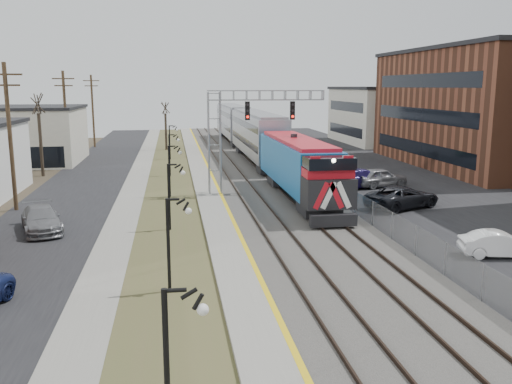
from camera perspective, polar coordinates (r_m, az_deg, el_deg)
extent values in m
cube|color=black|center=(49.89, -17.67, 0.84)|extent=(7.00, 120.00, 0.04)
cube|color=gray|center=(49.39, -12.50, 1.02)|extent=(2.00, 120.00, 0.08)
cube|color=#4B4E29|center=(49.28, -9.02, 1.11)|extent=(4.00, 120.00, 0.06)
cube|color=gray|center=(49.34, -5.54, 1.32)|extent=(2.00, 120.00, 0.24)
cube|color=#595651|center=(49.87, 0.20, 1.45)|extent=(8.00, 120.00, 0.20)
cube|color=black|center=(53.08, 13.11, 1.66)|extent=(16.00, 120.00, 0.04)
cube|color=gold|center=(49.37, -4.52, 1.49)|extent=(0.24, 120.00, 0.01)
cube|color=#2D2119|center=(49.49, -2.94, 1.57)|extent=(0.08, 120.00, 0.15)
cube|color=#2D2119|center=(49.66, -1.22, 1.61)|extent=(0.08, 120.00, 0.15)
cube|color=#2D2119|center=(49.96, 1.05, 1.67)|extent=(0.08, 120.00, 0.15)
cube|color=#2D2119|center=(50.24, 2.74, 1.71)|extent=(0.08, 120.00, 0.15)
cube|color=#1461A8|center=(40.01, 4.60, 2.48)|extent=(3.00, 17.00, 4.25)
cube|color=black|center=(32.12, 8.14, -2.97)|extent=(2.80, 0.50, 0.70)
cube|color=#9D9FA7|center=(59.74, 0.09, 5.86)|extent=(3.00, 22.00, 5.33)
cube|color=#9D9FA7|center=(82.28, -2.39, 7.27)|extent=(3.00, 22.00, 5.33)
cube|color=gray|center=(41.92, -4.39, 4.97)|extent=(1.00, 1.00, 8.00)
cube|color=gray|center=(42.19, 1.05, 10.14)|extent=(9.00, 0.80, 0.80)
cube|color=black|center=(41.55, -0.91, 8.54)|extent=(0.35, 0.25, 1.40)
cube|color=black|center=(42.17, 3.86, 8.56)|extent=(0.35, 0.25, 1.40)
cylinder|color=black|center=(13.22, -9.37, -18.13)|extent=(0.14, 0.14, 4.00)
cylinder|color=black|center=(22.50, -9.21, -5.67)|extent=(0.14, 0.14, 4.00)
cylinder|color=black|center=(32.21, -9.14, -0.58)|extent=(0.14, 0.14, 4.00)
cylinder|color=black|center=(42.05, -9.11, 2.13)|extent=(0.14, 0.14, 4.00)
cylinder|color=black|center=(51.96, -9.09, 3.82)|extent=(0.14, 0.14, 4.00)
cylinder|color=black|center=(63.88, -9.07, 5.15)|extent=(0.14, 0.14, 4.00)
cylinder|color=#4C3823|center=(40.18, -24.46, 5.19)|extent=(0.28, 0.28, 10.00)
cylinder|color=#4C3823|center=(59.64, -19.38, 7.15)|extent=(0.28, 0.28, 10.00)
cylinder|color=#4C3823|center=(79.37, -16.80, 8.12)|extent=(0.28, 0.28, 10.00)
cube|color=gray|center=(50.58, 4.91, 2.35)|extent=(0.04, 120.00, 1.60)
cube|color=beige|center=(66.09, -24.06, 5.39)|extent=(14.00, 12.00, 6.00)
cube|color=brown|center=(63.34, 23.59, 7.95)|extent=(16.00, 26.00, 12.00)
cube|color=beige|center=(85.61, 14.52, 7.74)|extent=(16.00, 18.00, 8.00)
cylinder|color=#382D23|center=(55.22, -21.70, 4.61)|extent=(0.30, 0.30, 5.95)
cylinder|color=#382D23|center=(73.81, -9.46, 6.26)|extent=(0.30, 0.30, 4.90)
imported|color=white|center=(29.73, 24.30, -5.11)|extent=(4.10, 2.20, 1.28)
imported|color=black|center=(39.27, 15.16, -0.55)|extent=(6.19, 4.63, 1.56)
imported|color=#211753|center=(46.41, 11.11, 1.40)|extent=(5.91, 3.55, 1.60)
imported|color=gray|center=(47.03, 12.90, 1.48)|extent=(5.16, 3.18, 1.64)
imported|color=#0B3A20|center=(55.34, 8.14, 2.87)|extent=(4.20, 2.59, 1.31)
imported|color=slate|center=(34.20, -21.67, -2.73)|extent=(3.46, 5.43, 1.46)
imported|color=#0B3A16|center=(62.74, 5.03, 3.93)|extent=(5.31, 3.19, 1.38)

